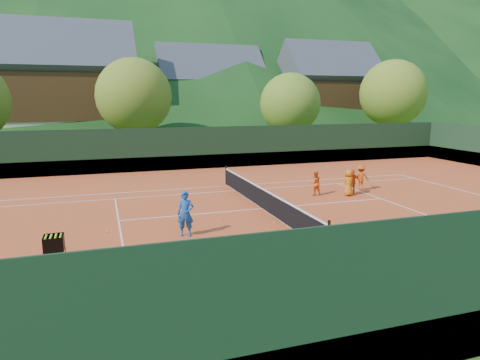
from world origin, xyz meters
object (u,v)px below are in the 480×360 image
object	(u,v)px
student_d	(361,178)
tennis_net	(263,198)
chalet_right	(327,96)
student_a	(315,183)
student_b	(353,182)
coach	(186,214)
student_c	(349,183)
ball_hopper	(54,244)
chalet_mid	(209,98)
chalet_left	(66,92)

from	to	relation	value
student_d	tennis_net	distance (m)	6.86
tennis_net	chalet_right	xyz separation A→B (m)	(20.00, 30.00, 4.74)
student_a	student_b	distance (m)	2.05
coach	student_c	distance (m)	10.08
coach	ball_hopper	distance (m)	4.65
chalet_mid	student_c	bearing A→B (deg)	-91.42
student_c	chalet_mid	xyz separation A→B (m)	(0.81, 32.91, 4.28)
student_a	chalet_left	distance (m)	31.74
student_c	student_d	distance (m)	1.66
student_b	tennis_net	bearing A→B (deg)	31.60
student_c	chalet_left	xyz separation A→B (m)	(-15.19, 28.91, 4.94)
coach	chalet_right	size ratio (longest dim) A/B	0.14
coach	ball_hopper	world-z (taller)	coach
student_a	ball_hopper	bearing A→B (deg)	32.44
ball_hopper	chalet_mid	distance (m)	41.40
chalet_left	tennis_net	bearing A→B (deg)	-71.57
chalet_left	chalet_right	size ratio (longest dim) A/B	1.16
student_d	chalet_mid	xyz separation A→B (m)	(-0.54, 31.95, 4.26)
student_c	chalet_left	world-z (taller)	chalet_left
student_d	tennis_net	xyz separation A→B (m)	(-6.54, -2.05, -0.21)
student_c	tennis_net	world-z (taller)	student_c
tennis_net	chalet_right	bearing A→B (deg)	56.31
chalet_mid	student_d	bearing A→B (deg)	-89.03
student_c	chalet_left	distance (m)	33.03
chalet_mid	student_b	bearing A→B (deg)	-90.67
student_a	student_c	bearing A→B (deg)	161.45
student_b	ball_hopper	xyz separation A→B (m)	(-14.04, -5.98, 0.08)
coach	chalet_left	xyz separation A→B (m)	(-5.89, 32.81, 4.79)
student_a	tennis_net	bearing A→B (deg)	30.69
ball_hopper	coach	bearing A→B (deg)	22.40
student_c	chalet_left	size ratio (longest dim) A/B	0.10
ball_hopper	student_b	bearing A→B (deg)	23.07
student_c	student_a	bearing A→B (deg)	-27.44
student_b	tennis_net	distance (m)	5.80
coach	tennis_net	size ratio (longest dim) A/B	0.14
student_d	chalet_right	xyz separation A→B (m)	(13.46, 27.95, 4.53)
student_c	tennis_net	size ratio (longest dim) A/B	0.11
tennis_net	ball_hopper	distance (m)	9.58
chalet_mid	chalet_right	bearing A→B (deg)	-15.95
student_b	student_c	world-z (taller)	student_c
student_b	student_d	size ratio (longest dim) A/B	0.94
student_a	student_d	bearing A→B (deg)	-169.78
student_a	chalet_right	xyz separation A→B (m)	(16.39, 28.23, 4.60)
tennis_net	chalet_mid	size ratio (longest dim) A/B	0.95
chalet_right	chalet_left	bearing A→B (deg)	-180.00
coach	chalet_left	size ratio (longest dim) A/B	0.12
ball_hopper	chalet_left	world-z (taller)	chalet_left
student_d	tennis_net	world-z (taller)	student_d
student_a	student_b	xyz separation A→B (m)	(2.01, -0.37, 0.03)
student_a	student_b	bearing A→B (deg)	174.32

